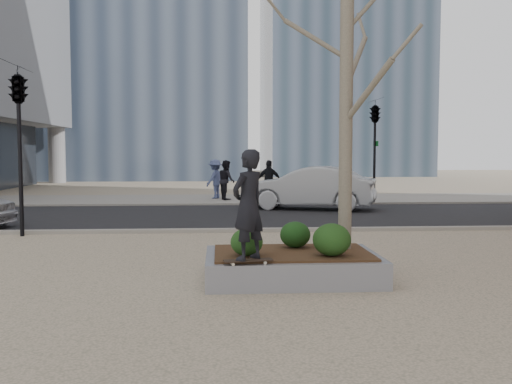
{
  "coord_description": "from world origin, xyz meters",
  "views": [
    {
      "loc": [
        -0.28,
        -9.81,
        2.23
      ],
      "look_at": [
        0.5,
        2.0,
        1.4
      ],
      "focal_mm": 40.0,
      "sensor_mm": 36.0,
      "label": 1
    }
  ],
  "objects": [
    {
      "name": "sycamore_tree",
      "position": [
        2.0,
        0.3,
        3.79
      ],
      "size": [
        2.8,
        2.8,
        6.6
      ],
      "primitive_type": null,
      "color": "gray",
      "rests_on": "planter_mulch"
    },
    {
      "name": "pedestrian_b",
      "position": [
        -0.44,
        17.37,
        0.95
      ],
      "size": [
        1.26,
        1.38,
        1.86
      ],
      "primitive_type": "imported",
      "rotation": [
        0.0,
        0.0,
        4.09
      ],
      "color": "#46517E",
      "rests_on": "far_sidewalk"
    },
    {
      "name": "pedestrian_a",
      "position": [
        0.09,
        16.57,
        0.94
      ],
      "size": [
        0.9,
        1.04,
        1.84
      ],
      "primitive_type": "imported",
      "rotation": [
        0.0,
        0.0,
        1.83
      ],
      "color": "black",
      "rests_on": "far_sidewalk"
    },
    {
      "name": "pedestrian_c",
      "position": [
        1.94,
        15.03,
        0.95
      ],
      "size": [
        1.18,
        0.76,
        1.86
      ],
      "primitive_type": "imported",
      "rotation": [
        0.0,
        0.0,
        2.84
      ],
      "color": "black",
      "rests_on": "far_sidewalk"
    },
    {
      "name": "street",
      "position": [
        0.0,
        10.0,
        0.01
      ],
      "size": [
        60.0,
        8.0,
        0.02
      ],
      "primitive_type": "cube",
      "color": "black",
      "rests_on": "ground"
    },
    {
      "name": "shrub_middle",
      "position": [
        1.11,
        0.43,
        0.73
      ],
      "size": [
        0.56,
        0.56,
        0.47
      ],
      "primitive_type": "ellipsoid",
      "color": "black",
      "rests_on": "planter_mulch"
    },
    {
      "name": "car_silver",
      "position": [
        3.23,
        12.01,
        0.85
      ],
      "size": [
        5.35,
        3.3,
        1.67
      ],
      "primitive_type": "imported",
      "rotation": [
        0.0,
        0.0,
        4.38
      ],
      "color": "#929499",
      "rests_on": "street"
    },
    {
      "name": "shrub_right",
      "position": [
        1.61,
        -0.45,
        0.76
      ],
      "size": [
        0.64,
        0.64,
        0.55
      ],
      "primitive_type": "ellipsoid",
      "color": "#143F15",
      "rests_on": "planter_mulch"
    },
    {
      "name": "planter_mulch",
      "position": [
        1.0,
        0.0,
        0.47
      ],
      "size": [
        2.7,
        1.7,
        0.04
      ],
      "primitive_type": "cube",
      "color": "#382314",
      "rests_on": "planter"
    },
    {
      "name": "traffic_light_far",
      "position": [
        6.5,
        14.6,
        2.25
      ],
      "size": [
        0.6,
        2.48,
        4.5
      ],
      "primitive_type": null,
      "color": "black",
      "rests_on": "ground"
    },
    {
      "name": "skateboarder",
      "position": [
        0.19,
        -0.88,
        1.4
      ],
      "size": [
        0.75,
        0.75,
        1.75
      ],
      "primitive_type": "imported",
      "rotation": [
        0.0,
        0.0,
        3.92
      ],
      "color": "black",
      "rests_on": "skateboard"
    },
    {
      "name": "skateboard",
      "position": [
        0.19,
        -0.88,
        0.49
      ],
      "size": [
        0.8,
        0.33,
        0.08
      ],
      "primitive_type": null,
      "rotation": [
        0.0,
        0.0,
        0.17
      ],
      "color": "black",
      "rests_on": "planter"
    },
    {
      "name": "shrub_left",
      "position": [
        0.19,
        -0.35,
        0.72
      ],
      "size": [
        0.54,
        0.54,
        0.46
      ],
      "primitive_type": "ellipsoid",
      "color": "#113614",
      "rests_on": "planter_mulch"
    },
    {
      "name": "ground",
      "position": [
        0.0,
        0.0,
        0.0
      ],
      "size": [
        120.0,
        120.0,
        0.0
      ],
      "primitive_type": "plane",
      "color": "tan",
      "rests_on": "ground"
    },
    {
      "name": "planter",
      "position": [
        1.0,
        0.0,
        0.23
      ],
      "size": [
        3.0,
        2.0,
        0.45
      ],
      "primitive_type": "cube",
      "color": "gray",
      "rests_on": "ground"
    },
    {
      "name": "traffic_light_near",
      "position": [
        -5.5,
        5.6,
        2.25
      ],
      "size": [
        0.6,
        2.48,
        4.5
      ],
      "primitive_type": null,
      "color": "black",
      "rests_on": "ground"
    },
    {
      "name": "far_sidewalk",
      "position": [
        0.0,
        17.0,
        0.01
      ],
      "size": [
        60.0,
        6.0,
        0.02
      ],
      "primitive_type": "cube",
      "color": "gray",
      "rests_on": "ground"
    }
  ]
}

